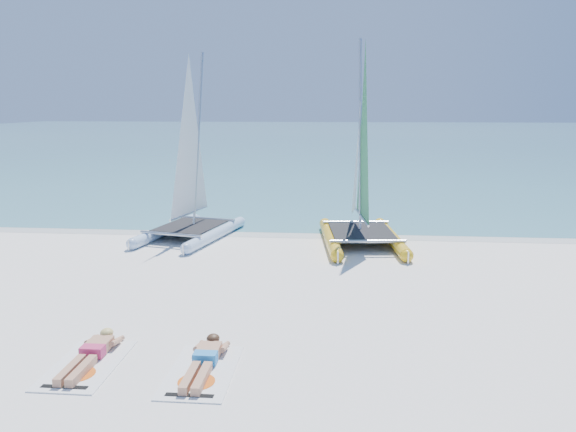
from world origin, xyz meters
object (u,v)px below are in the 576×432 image
(catamaran_yellow, at_px, (360,176))
(sunbather_b, at_px, (205,359))
(catamaran_blue, at_px, (190,181))
(towel_b, at_px, (202,371))
(sunbather_a, at_px, (92,353))
(towel_a, at_px, (87,364))

(catamaran_yellow, relative_size, sunbather_b, 3.60)
(catamaran_blue, bearing_deg, catamaran_yellow, 12.99)
(towel_b, height_order, sunbather_b, sunbather_b)
(catamaran_yellow, xyz_separation_m, sunbather_b, (-2.73, -8.68, -1.84))
(sunbather_a, distance_m, sunbather_b, 1.88)
(towel_a, xyz_separation_m, sunbather_a, (0.00, 0.19, 0.11))
(sunbather_b, bearing_deg, catamaran_blue, 105.77)
(catamaran_yellow, height_order, towel_a, catamaran_yellow)
(catamaran_yellow, height_order, sunbather_a, catamaran_yellow)
(catamaran_yellow, bearing_deg, catamaran_blue, 174.15)
(catamaran_yellow, xyz_separation_m, sunbather_a, (-4.61, -8.60, -1.84))
(catamaran_blue, relative_size, sunbather_a, 3.39)
(towel_a, relative_size, sunbather_a, 1.07)
(towel_a, height_order, sunbather_a, sunbather_a)
(towel_b, bearing_deg, catamaran_yellow, 72.91)
(catamaran_blue, distance_m, towel_b, 9.37)
(catamaran_yellow, distance_m, towel_b, 9.48)
(catamaran_blue, height_order, catamaran_yellow, catamaran_yellow)
(towel_b, distance_m, sunbather_b, 0.22)
(catamaran_blue, height_order, sunbather_a, catamaran_blue)
(sunbather_b, bearing_deg, towel_b, -90.00)
(catamaran_blue, xyz_separation_m, towel_b, (2.45, -8.87, -1.74))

